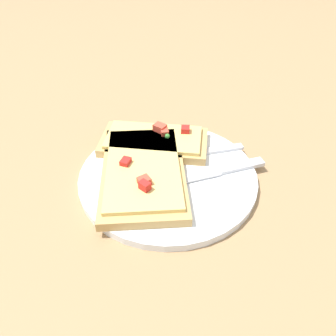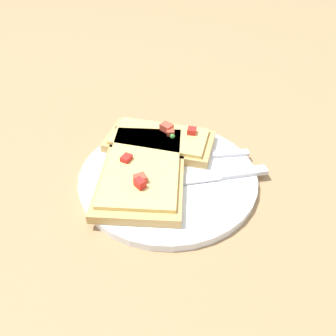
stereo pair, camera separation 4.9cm
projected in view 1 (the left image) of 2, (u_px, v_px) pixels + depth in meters
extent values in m
plane|color=#9E7A51|center=(168.00, 179.00, 0.50)|extent=(4.00, 4.00, 0.00)
cylinder|color=white|center=(168.00, 176.00, 0.50)|extent=(0.27, 0.27, 0.01)
cube|color=silver|center=(204.00, 152.00, 0.53)|extent=(0.13, 0.05, 0.01)
cube|color=silver|center=(149.00, 160.00, 0.51)|extent=(0.06, 0.04, 0.01)
cube|color=silver|center=(123.00, 159.00, 0.51)|extent=(0.03, 0.01, 0.00)
cube|color=silver|center=(123.00, 162.00, 0.51)|extent=(0.03, 0.01, 0.00)
cube|color=silver|center=(124.00, 165.00, 0.50)|extent=(0.03, 0.01, 0.00)
cube|color=silver|center=(125.00, 168.00, 0.50)|extent=(0.03, 0.01, 0.00)
cube|color=silver|center=(241.00, 166.00, 0.50)|extent=(0.08, 0.03, 0.01)
cube|color=silver|center=(182.00, 179.00, 0.48)|extent=(0.12, 0.05, 0.00)
cube|color=tan|center=(143.00, 172.00, 0.49)|extent=(0.20, 0.24, 0.01)
cube|color=#E0C16B|center=(143.00, 166.00, 0.48)|extent=(0.18, 0.21, 0.01)
cube|color=red|center=(126.00, 161.00, 0.48)|extent=(0.02, 0.02, 0.01)
cube|color=red|center=(145.00, 186.00, 0.43)|extent=(0.01, 0.02, 0.01)
cube|color=#D14733|center=(144.00, 181.00, 0.44)|extent=(0.02, 0.01, 0.01)
sphere|color=#388433|center=(167.00, 136.00, 0.53)|extent=(0.01, 0.01, 0.01)
cube|color=tan|center=(154.00, 142.00, 0.54)|extent=(0.19, 0.18, 0.01)
cube|color=#E0C16B|center=(154.00, 137.00, 0.54)|extent=(0.17, 0.16, 0.01)
cube|color=#D14733|center=(160.00, 128.00, 0.54)|extent=(0.02, 0.02, 0.01)
cube|color=red|center=(185.00, 129.00, 0.54)|extent=(0.02, 0.02, 0.01)
cube|color=#D14733|center=(165.00, 132.00, 0.54)|extent=(0.02, 0.02, 0.01)
sphere|color=tan|center=(140.00, 155.00, 0.52)|extent=(0.01, 0.01, 0.01)
sphere|color=tan|center=(162.00, 175.00, 0.48)|extent=(0.01, 0.01, 0.01)
sphere|color=tan|center=(161.00, 157.00, 0.52)|extent=(0.01, 0.01, 0.01)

